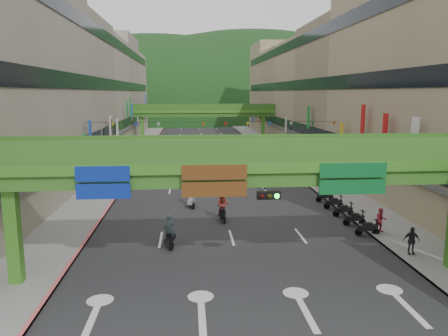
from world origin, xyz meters
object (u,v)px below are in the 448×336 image
object	(u,v)px
scooter_rider_near	(170,233)
scooter_rider_mid	(223,206)
car_silver	(188,165)
overpass_near	(265,178)
car_yellow	(199,144)
pedestrian_red	(381,222)

from	to	relation	value
scooter_rider_near	scooter_rider_mid	distance (m)	6.23
scooter_rider_near	car_silver	xyz separation A→B (m)	(1.08, 25.57, -0.18)
overpass_near	scooter_rider_mid	distance (m)	11.13
car_silver	car_yellow	xyz separation A→B (m)	(1.79, 20.73, -0.04)
overpass_near	scooter_rider_near	xyz separation A→B (m)	(-4.79, 5.21, -4.28)
overpass_near	car_yellow	xyz separation A→B (m)	(-1.93, 51.51, -4.51)
overpass_near	car_silver	distance (m)	31.32
overpass_near	car_silver	world-z (taller)	overpass_near
scooter_rider_near	scooter_rider_mid	xyz separation A→B (m)	(3.59, 5.08, 0.20)
scooter_rider_near	car_yellow	distance (m)	46.39
scooter_rider_near	pedestrian_red	world-z (taller)	scooter_rider_near
pedestrian_red	car_silver	bearing A→B (deg)	114.88
scooter_rider_mid	pedestrian_red	size ratio (longest dim) A/B	1.35
overpass_near	scooter_rider_near	distance (m)	8.27
scooter_rider_mid	car_yellow	xyz separation A→B (m)	(-0.73, 41.22, -0.43)
overpass_near	car_yellow	size ratio (longest dim) A/B	6.84
scooter_rider_near	scooter_rider_mid	world-z (taller)	scooter_rider_mid
car_silver	scooter_rider_near	bearing A→B (deg)	-102.36
scooter_rider_mid	pedestrian_red	distance (m)	10.74
car_yellow	scooter_rider_mid	bearing A→B (deg)	-81.10
scooter_rider_mid	car_silver	distance (m)	20.65
scooter_rider_mid	pedestrian_red	xyz separation A→B (m)	(10.07, -3.71, -0.32)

